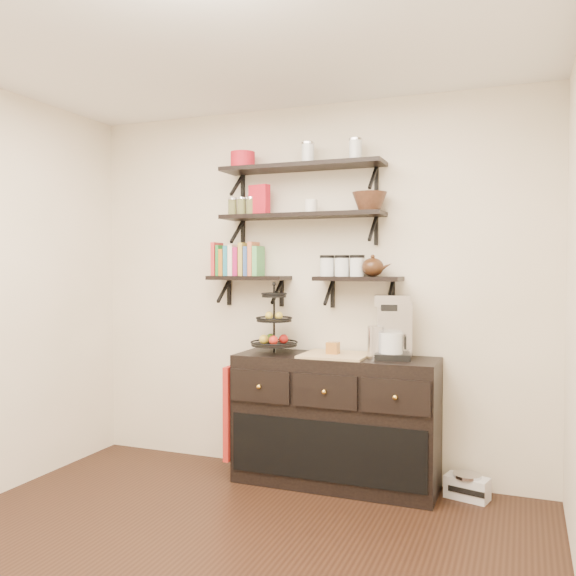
{
  "coord_description": "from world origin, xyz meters",
  "views": [
    {
      "loc": [
        1.5,
        -2.51,
        1.52
      ],
      "look_at": [
        0.08,
        1.15,
        1.38
      ],
      "focal_mm": 38.0,
      "sensor_mm": 36.0,
      "label": 1
    }
  ],
  "objects_px": {
    "coffee_maker": "(393,328)",
    "radio": "(467,486)",
    "fruit_stand": "(275,329)",
    "sideboard": "(335,420)"
  },
  "relations": [
    {
      "from": "coffee_maker",
      "to": "radio",
      "type": "bearing_deg",
      "value": -8.04
    },
    {
      "from": "fruit_stand",
      "to": "radio",
      "type": "xyz_separation_m",
      "value": [
        1.34,
        0.06,
        -0.99
      ]
    },
    {
      "from": "coffee_maker",
      "to": "radio",
      "type": "height_order",
      "value": "coffee_maker"
    },
    {
      "from": "sideboard",
      "to": "coffee_maker",
      "type": "height_order",
      "value": "coffee_maker"
    },
    {
      "from": "sideboard",
      "to": "radio",
      "type": "distance_m",
      "value": 0.96
    },
    {
      "from": "fruit_stand",
      "to": "radio",
      "type": "bearing_deg",
      "value": 2.57
    },
    {
      "from": "radio",
      "to": "sideboard",
      "type": "bearing_deg",
      "value": -160.95
    },
    {
      "from": "fruit_stand",
      "to": "coffee_maker",
      "type": "bearing_deg",
      "value": 1.74
    },
    {
      "from": "sideboard",
      "to": "radio",
      "type": "xyz_separation_m",
      "value": [
        0.88,
        0.06,
        -0.37
      ]
    },
    {
      "from": "fruit_stand",
      "to": "sideboard",
      "type": "bearing_deg",
      "value": -0.42
    }
  ]
}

